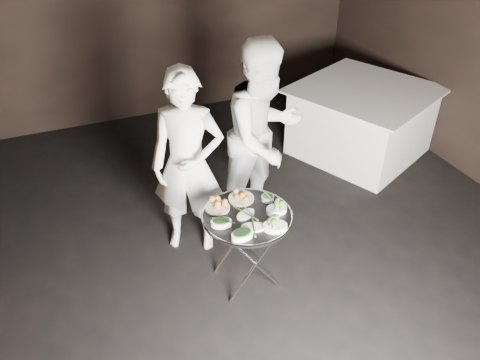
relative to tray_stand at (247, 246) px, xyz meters
name	(u,v)px	position (x,y,z in m)	size (l,w,h in m)	color
floor	(247,280)	(0.01, 0.01, -0.41)	(6.00, 7.00, 0.05)	black
wall_back	(139,6)	(0.01, 3.54, 1.11)	(6.00, 0.05, 3.00)	black
tray_stand	(247,246)	(0.00, 0.00, 0.00)	(0.47, 0.40, 0.69)	silver
serving_tray	(247,216)	(0.00, 0.00, 0.31)	(0.72, 0.72, 0.04)	black
potato_plate_a	(217,205)	(-0.19, 0.17, 0.35)	(0.20, 0.20, 0.07)	beige
potato_plate_b	(241,196)	(0.04, 0.21, 0.35)	(0.21, 0.21, 0.08)	beige
greens_bowl	(268,197)	(0.23, 0.12, 0.35)	(0.11, 0.11, 0.06)	white
asparagus_plate_a	(246,214)	(-0.01, 0.00, 0.34)	(0.20, 0.16, 0.04)	white
asparagus_plate_b	(254,226)	(-0.02, -0.16, 0.34)	(0.22, 0.16, 0.04)	white
spinach_bowl_a	(221,222)	(-0.23, -0.04, 0.35)	(0.19, 0.15, 0.07)	white
spinach_bowl_b	(242,234)	(-0.14, -0.23, 0.35)	(0.19, 0.14, 0.07)	white
broccoli_bowl_a	(277,209)	(0.23, -0.05, 0.35)	(0.17, 0.12, 0.07)	white
broccoli_bowl_b	(275,226)	(0.13, -0.24, 0.36)	(0.22, 0.19, 0.08)	white
serving_utensils	(246,205)	(0.02, 0.07, 0.37)	(0.59, 0.42, 0.01)	silver
waiter_left	(188,165)	(-0.28, 0.65, 0.48)	(0.63, 0.41, 1.72)	white
waiter_right	(264,136)	(0.49, 0.77, 0.53)	(0.89, 0.70, 1.84)	white
dining_table	(361,121)	(2.14, 1.48, 0.03)	(1.47, 1.47, 0.84)	white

